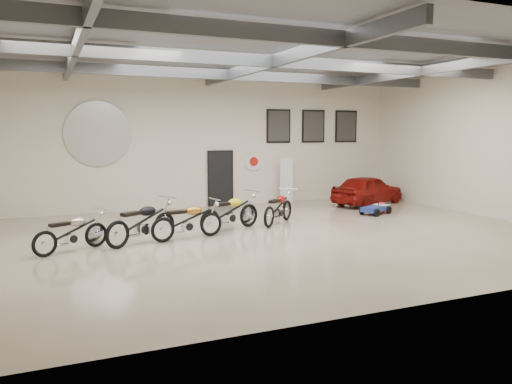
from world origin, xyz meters
name	(u,v)px	position (x,y,z in m)	size (l,w,h in m)	color
floor	(273,236)	(0.00, 0.00, 0.00)	(16.00, 12.00, 0.01)	#BDA890
ceiling	(274,52)	(0.00, 0.00, 5.00)	(16.00, 12.00, 0.01)	slate
back_wall	(207,142)	(0.00, 6.00, 2.50)	(16.00, 0.02, 5.00)	beige
right_wall	(490,143)	(8.00, 0.00, 2.50)	(0.02, 12.00, 5.00)	beige
ceiling_beams	(273,61)	(0.00, 0.00, 4.75)	(15.80, 11.80, 0.32)	#4F5256
door	(220,179)	(0.50, 5.95, 1.05)	(0.92, 0.08, 2.10)	black
logo_plaque	(98,134)	(-4.00, 5.95, 2.80)	(2.30, 0.06, 1.16)	silver
poster_left	(279,126)	(3.00, 5.96, 3.10)	(1.05, 0.08, 1.35)	black
poster_mid	(313,126)	(4.60, 5.96, 3.10)	(1.05, 0.08, 1.35)	black
poster_right	(346,126)	(6.20, 5.96, 3.10)	(1.05, 0.08, 1.35)	black
oil_sign	(254,161)	(1.90, 5.95, 1.70)	(0.72, 0.10, 0.72)	white
banner_stand	(286,181)	(3.14, 5.50, 0.92)	(0.50, 0.20, 1.85)	white
motorcycle_silver	(71,232)	(-5.25, 0.23, 0.50)	(1.92, 0.59, 1.00)	silver
motorcycle_black	(142,222)	(-3.51, 0.49, 0.58)	(2.21, 0.69, 1.15)	silver
motorcycle_gold	(187,220)	(-2.29, 0.53, 0.53)	(2.05, 0.64, 1.07)	silver
motorcycle_yellow	(230,211)	(-0.82, 1.22, 0.57)	(2.17, 0.67, 1.13)	silver
motorcycle_red	(278,207)	(0.93, 1.59, 0.53)	(2.04, 0.63, 1.06)	silver
go_kart	(378,206)	(4.99, 1.98, 0.27)	(1.49, 0.67, 0.54)	navy
vintage_car	(368,190)	(6.00, 4.00, 0.59)	(3.46, 1.40, 1.18)	maroon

